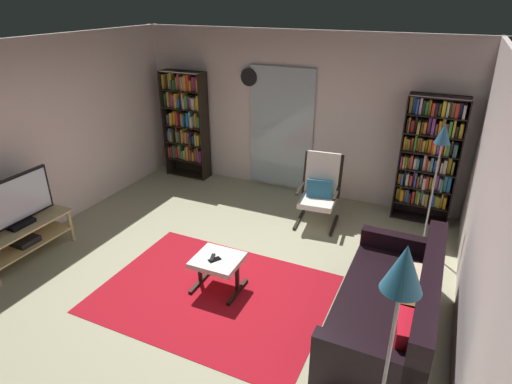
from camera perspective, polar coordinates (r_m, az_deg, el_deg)
ground_plane at (r=5.18m, az=-6.42°, el=-11.57°), size 7.02×7.02×0.00m
wall_back at (r=7.02m, az=5.40°, el=10.27°), size 5.60×0.06×2.60m
wall_left at (r=6.32m, az=-28.67°, el=5.61°), size 0.06×6.00×2.60m
wall_right at (r=3.96m, az=28.54°, el=-4.92°), size 0.06×6.00×2.60m
glass_door_panel at (r=7.10m, az=3.38°, el=8.42°), size 1.10×0.01×2.00m
area_rug at (r=4.96m, az=-5.67°, el=-13.36°), size 2.52×1.86×0.01m
tv_stand at (r=6.10m, az=-28.72°, el=-5.25°), size 0.49×1.21×0.48m
television at (r=5.90m, az=-29.61°, el=-1.32°), size 0.20×1.01×0.63m
bookshelf_near_tv at (r=7.75m, az=-9.36°, el=9.42°), size 0.80×0.30×1.89m
bookshelf_near_sofa at (r=6.50m, az=22.21°, el=4.48°), size 0.79×0.30×1.85m
leather_sofa at (r=4.47m, az=17.72°, el=-14.69°), size 0.89×2.00×0.83m
lounge_armchair at (r=6.20m, az=8.56°, el=0.57°), size 0.62×0.70×1.02m
ottoman at (r=4.84m, az=-5.15°, el=-9.50°), size 0.53×0.49×0.41m
tv_remote at (r=4.80m, az=-5.86°, el=-8.73°), size 0.08×0.15×0.02m
cell_phone at (r=4.77m, az=-5.56°, el=-9.01°), size 0.13×0.15×0.01m
floor_lamp_by_sofa at (r=2.59m, az=18.84°, el=-11.99°), size 0.24×0.24×1.85m
floor_lamp_by_shelf at (r=5.62m, az=23.48°, el=5.14°), size 0.22×0.22×1.69m
wall_clock at (r=7.14m, az=-0.95°, el=15.14°), size 0.29×0.03×0.29m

